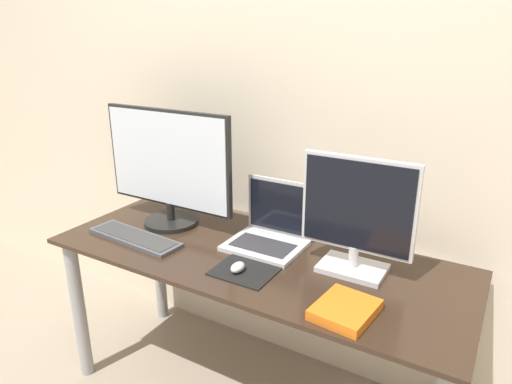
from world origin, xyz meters
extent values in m
cube|color=beige|center=(0.00, 0.72, 1.25)|extent=(7.00, 0.05, 2.50)
cube|color=#332319|center=(0.00, 0.33, 0.70)|extent=(1.66, 0.66, 0.02)
cylinder|color=#99999E|center=(-0.77, 0.06, 0.35)|extent=(0.06, 0.06, 0.70)
cylinder|color=#99999E|center=(-0.77, 0.60, 0.35)|extent=(0.06, 0.06, 0.70)
cylinder|color=#99999E|center=(0.77, 0.60, 0.35)|extent=(0.06, 0.06, 0.70)
cylinder|color=black|center=(-0.48, 0.40, 0.72)|extent=(0.25, 0.25, 0.02)
cylinder|color=black|center=(-0.48, 0.40, 0.77)|extent=(0.04, 0.04, 0.08)
cube|color=black|center=(-0.48, 0.41, 1.02)|extent=(0.66, 0.02, 0.43)
cube|color=silver|center=(-0.48, 0.39, 1.02)|extent=(0.63, 0.01, 0.41)
cube|color=silver|center=(0.38, 0.40, 0.72)|extent=(0.24, 0.17, 0.02)
cylinder|color=silver|center=(0.38, 0.40, 0.77)|extent=(0.04, 0.04, 0.08)
cube|color=silver|center=(0.38, 0.41, 0.97)|extent=(0.41, 0.02, 0.35)
cube|color=black|center=(0.38, 0.39, 0.97)|extent=(0.39, 0.01, 0.32)
cube|color=silver|center=(0.01, 0.40, 0.72)|extent=(0.30, 0.24, 0.02)
cube|color=#2D2D33|center=(0.01, 0.38, 0.73)|extent=(0.25, 0.13, 0.00)
cube|color=silver|center=(0.01, 0.53, 0.85)|extent=(0.30, 0.01, 0.24)
cube|color=black|center=(0.01, 0.52, 0.85)|extent=(0.27, 0.00, 0.21)
cube|color=#4C4C51|center=(-0.51, 0.19, 0.72)|extent=(0.46, 0.16, 0.02)
cube|color=#383838|center=(-0.51, 0.19, 0.73)|extent=(0.42, 0.13, 0.00)
cube|color=black|center=(0.04, 0.20, 0.72)|extent=(0.22, 0.20, 0.00)
ellipsoid|color=silver|center=(0.02, 0.17, 0.74)|extent=(0.04, 0.07, 0.03)
cube|color=orange|center=(0.45, 0.12, 0.73)|extent=(0.19, 0.22, 0.03)
cube|color=white|center=(0.45, 0.12, 0.73)|extent=(0.18, 0.21, 0.03)
camera|label=1|loc=(0.83, -1.07, 1.55)|focal=32.00mm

